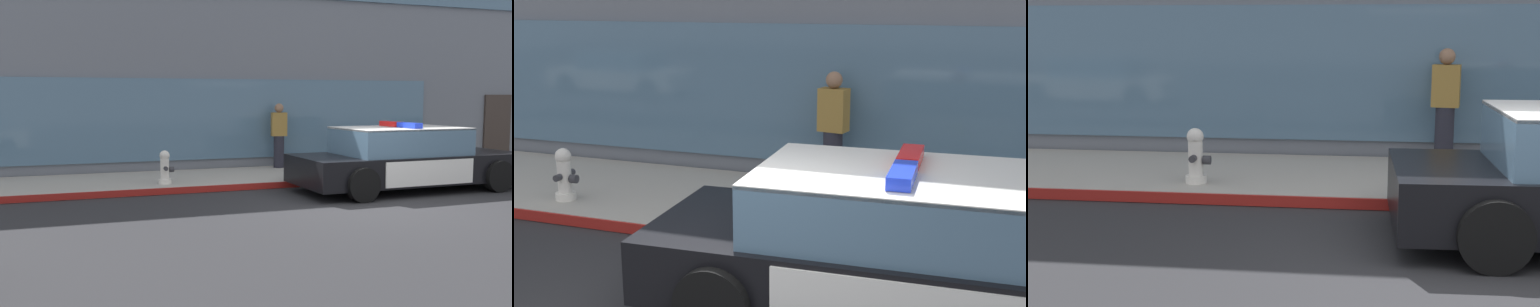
{
  "view_description": "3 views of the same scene",
  "coord_description": "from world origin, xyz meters",
  "views": [
    {
      "loc": [
        -5.31,
        -9.05,
        2.04
      ],
      "look_at": [
        -1.59,
        1.98,
        0.84
      ],
      "focal_mm": 38.91,
      "sensor_mm": 36.0,
      "label": 1
    },
    {
      "loc": [
        2.18,
        -4.34,
        2.87
      ],
      "look_at": [
        0.06,
        1.67,
        1.35
      ],
      "focal_mm": 45.95,
      "sensor_mm": 36.0,
      "label": 2
    },
    {
      "loc": [
        -1.05,
        -5.96,
        2.2
      ],
      "look_at": [
        -2.08,
        1.96,
        0.74
      ],
      "focal_mm": 49.78,
      "sensor_mm": 36.0,
      "label": 3
    }
  ],
  "objects": [
    {
      "name": "pedestrian_on_sidewalk",
      "position": [
        -0.03,
        4.69,
        1.01
      ],
      "size": [
        0.44,
        0.33,
        1.71
      ],
      "rotation": [
        0.0,
        0.0,
        1.39
      ],
      "color": "#23232D",
      "rests_on": "sidewalk"
    },
    {
      "name": "curb_red_paint",
      "position": [
        0.0,
        2.36,
        0.08
      ],
      "size": [
        28.8,
        0.04,
        0.14
      ],
      "primitive_type": "cube",
      "color": "maroon",
      "rests_on": "ground"
    },
    {
      "name": "police_cruiser",
      "position": [
        1.61,
        1.31,
        0.68
      ],
      "size": [
        5.13,
        2.22,
        1.49
      ],
      "rotation": [
        0.0,
        0.0,
        0.04
      ],
      "color": "black",
      "rests_on": "ground"
    },
    {
      "name": "fire_hydrant",
      "position": [
        -3.37,
        2.92,
        0.5
      ],
      "size": [
        0.34,
        0.39,
        0.73
      ],
      "color": "silver",
      "rests_on": "sidewalk"
    },
    {
      "name": "sidewalk",
      "position": [
        0.0,
        3.74,
        0.07
      ],
      "size": [
        48.0,
        2.72,
        0.15
      ],
      "primitive_type": "cube",
      "color": "#A39E93",
      "rests_on": "ground"
    }
  ]
}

